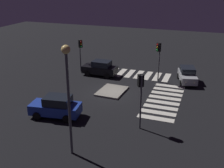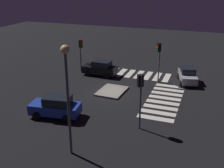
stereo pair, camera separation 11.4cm
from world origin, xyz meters
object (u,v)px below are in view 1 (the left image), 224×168
street_lamp (68,83)px  traffic_light_north (80,48)px  traffic_island (112,91)px  traffic_light_east (159,53)px  car_silver (187,75)px  car_black (100,68)px  traffic_light_south (141,88)px  car_blue (56,107)px

street_lamp → traffic_light_north: bearing=23.8°
traffic_island → street_lamp: size_ratio=0.47×
traffic_island → traffic_light_east: traffic_light_east is taller
car_silver → traffic_light_north: size_ratio=1.03×
car_black → street_lamp: bearing=105.6°
traffic_island → car_silver: 9.23m
car_black → street_lamp: 16.95m
car_black → traffic_light_east: bearing=-178.8°
traffic_light_south → car_black: bearing=-1.1°
car_silver → traffic_light_north: traffic_light_north is taller
traffic_island → street_lamp: bearing=-174.2°
car_blue → street_lamp: (-4.39, -3.79, 4.24)m
traffic_island → traffic_light_north: bearing=49.6°
car_blue → traffic_light_north: size_ratio=1.10×
car_black → traffic_light_north: (0.57, 2.88, 2.21)m
traffic_light_south → traffic_light_north: bearing=6.2°
traffic_light_south → traffic_light_north: traffic_light_south is taller
traffic_island → car_blue: size_ratio=0.79×
traffic_light_south → street_lamp: 6.30m
traffic_light_east → street_lamp: 16.25m
traffic_island → car_silver: (5.80, -7.14, 0.77)m
street_lamp → car_blue: bearing=40.8°
car_silver → traffic_light_south: 12.57m
car_blue → traffic_light_east: 13.49m
traffic_island → traffic_light_south: bearing=-143.6°
car_black → traffic_light_north: bearing=-11.0°
car_silver → street_lamp: street_lamp is taller
traffic_island → car_blue: (-6.82, 2.64, 0.84)m
car_blue → car_silver: bearing=-136.2°
car_black → car_silver: bearing=-173.2°
traffic_island → car_blue: bearing=158.8°
traffic_island → car_black: car_black is taller
traffic_light_north → street_lamp: (-16.39, -7.23, 2.06)m
car_silver → street_lamp: bearing=-33.7°
traffic_island → traffic_light_east: (4.72, -3.86, 3.38)m
street_lamp → car_silver: bearing=-19.4°
car_silver → car_black: size_ratio=0.99×
street_lamp → traffic_light_east: bearing=-9.7°
traffic_light_south → traffic_island: bearing=-0.5°
car_black → traffic_light_south: traffic_light_south is taller
car_silver → traffic_island: bearing=-65.2°
car_black → traffic_light_north: traffic_light_north is taller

